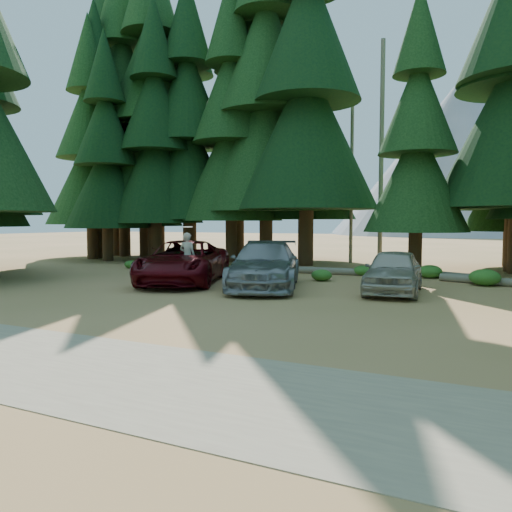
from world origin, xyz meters
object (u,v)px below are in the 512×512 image
(log_mid, at_px, (441,274))
(log_right, at_px, (504,282))
(red_pickup, at_px, (184,262))
(log_left, at_px, (340,271))
(silver_minivan_right, at_px, (394,271))
(frisbee_player, at_px, (187,256))
(silver_minivan_center, at_px, (265,265))

(log_mid, distance_m, log_right, 3.18)
(red_pickup, relative_size, log_left, 1.36)
(silver_minivan_right, distance_m, log_right, 4.98)
(frisbee_player, relative_size, log_right, 0.42)
(red_pickup, xyz_separation_m, log_mid, (8.95, 6.50, -0.70))
(red_pickup, bearing_deg, silver_minivan_center, -17.43)
(silver_minivan_right, height_order, frisbee_player, frisbee_player)
(red_pickup, xyz_separation_m, log_right, (11.36, 4.43, -0.68))
(silver_minivan_right, bearing_deg, frisbee_player, -177.39)
(silver_minivan_center, relative_size, frisbee_player, 2.84)
(frisbee_player, distance_m, log_left, 7.36)
(log_mid, bearing_deg, log_right, -18.82)
(log_mid, bearing_deg, frisbee_player, -120.58)
(red_pickup, relative_size, silver_minivan_right, 1.38)
(silver_minivan_center, bearing_deg, frisbee_player, 166.78)
(silver_minivan_center, relative_size, log_left, 1.32)
(silver_minivan_right, relative_size, log_left, 0.99)
(silver_minivan_right, relative_size, frisbee_player, 2.13)
(silver_minivan_right, distance_m, frisbee_player, 7.72)
(log_right, bearing_deg, log_left, -171.62)
(silver_minivan_right, xyz_separation_m, log_mid, (1.01, 5.64, -0.61))
(log_left, distance_m, log_right, 6.80)
(silver_minivan_center, height_order, log_mid, silver_minivan_center)
(frisbee_player, bearing_deg, silver_minivan_right, -176.25)
(silver_minivan_center, height_order, frisbee_player, frisbee_player)
(frisbee_player, height_order, log_mid, frisbee_player)
(silver_minivan_center, bearing_deg, log_left, 58.70)
(log_right, bearing_deg, log_mid, 158.26)
(red_pickup, height_order, silver_minivan_center, silver_minivan_center)
(silver_minivan_right, height_order, log_mid, silver_minivan_right)
(red_pickup, relative_size, silver_minivan_center, 1.03)
(silver_minivan_center, distance_m, log_mid, 8.43)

